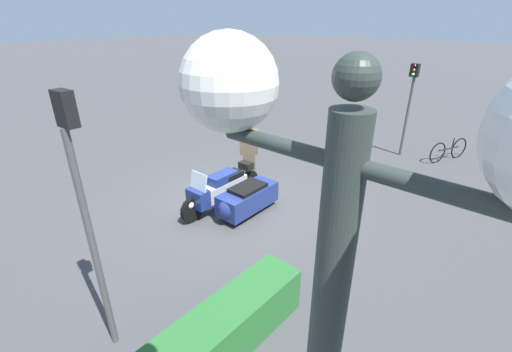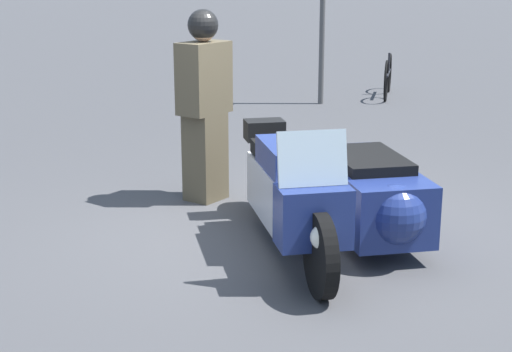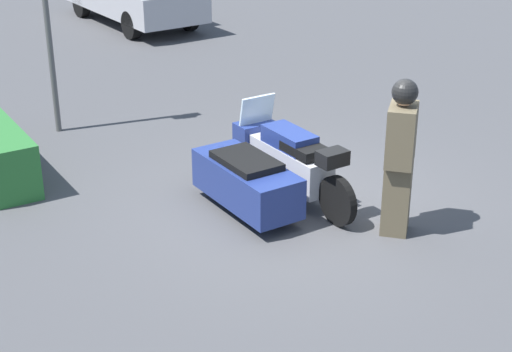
% 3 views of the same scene
% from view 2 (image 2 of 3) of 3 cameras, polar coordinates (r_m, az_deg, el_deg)
% --- Properties ---
extents(ground_plane, '(160.00, 160.00, 0.00)m').
position_cam_2_polar(ground_plane, '(6.89, 2.11, -4.08)').
color(ground_plane, '#424244').
extents(police_motorcycle, '(2.62, 1.31, 1.14)m').
position_cam_2_polar(police_motorcycle, '(6.45, 5.87, -1.27)').
color(police_motorcycle, black).
rests_on(police_motorcycle, ground).
extents(officer_rider, '(0.57, 0.58, 1.86)m').
position_cam_2_polar(officer_rider, '(7.62, -3.78, 5.43)').
color(officer_rider, brown).
rests_on(officer_rider, ground).
extents(bicycle_parked, '(1.64, 0.71, 0.76)m').
position_cam_2_polar(bicycle_parked, '(14.03, 9.57, 7.14)').
color(bicycle_parked, black).
rests_on(bicycle_parked, ground).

